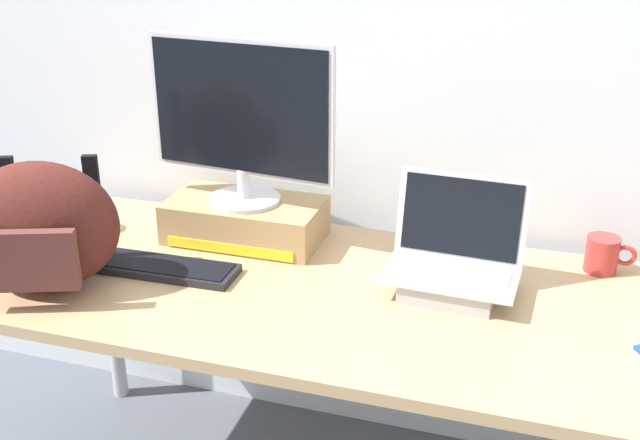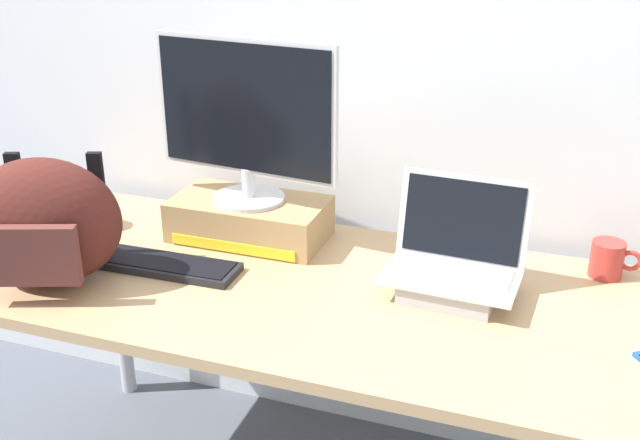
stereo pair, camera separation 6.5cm
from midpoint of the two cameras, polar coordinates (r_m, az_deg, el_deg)
The scene contains 9 objects.
back_wall at distance 2.16m, azimuth 3.06°, elevation 14.71°, with size 7.00×0.10×2.60m, color silver.
desk at distance 1.92m, azimuth -0.98°, elevation -6.79°, with size 1.79×0.77×0.72m.
toner_box_yellow at distance 2.14m, azimuth -6.47°, elevation -0.00°, with size 0.43×0.24×0.11m.
desktop_monitor at distance 2.04m, azimuth -6.85°, elevation 7.48°, with size 0.53×0.20×0.45m.
open_laptop at distance 1.88m, azimuth 8.90°, elevation -3.69°, with size 0.33×0.24×0.27m.
external_keyboard at distance 2.02m, azimuth -13.25°, elevation -3.40°, with size 0.45×0.13×0.02m.
messenger_backpack at distance 1.95m, azimuth -21.07°, elevation -0.51°, with size 0.42×0.33×0.32m.
coffee_mug at distance 2.07m, azimuth 19.56°, elevation -2.44°, with size 0.12×0.08×0.09m.
plush_toy at distance 2.29m, azimuth -17.67°, elevation 0.36°, with size 0.10×0.10×0.10m.
Camera 1 is at (0.50, -1.59, 1.61)m, focal length 42.81 mm.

